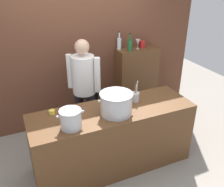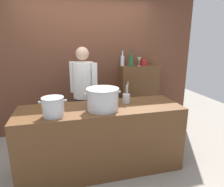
# 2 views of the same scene
# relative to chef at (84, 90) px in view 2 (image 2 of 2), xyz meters

# --- Properties ---
(ground_plane) EXTENTS (8.00, 8.00, 0.00)m
(ground_plane) POSITION_rel_chef_xyz_m (0.14, -0.75, -0.96)
(ground_plane) COLOR gray
(brick_back_panel) EXTENTS (4.40, 0.10, 3.00)m
(brick_back_panel) POSITION_rel_chef_xyz_m (0.14, 0.65, 0.54)
(brick_back_panel) COLOR brown
(brick_back_panel) RESTS_ON ground_plane
(prep_counter) EXTENTS (2.16, 0.70, 0.90)m
(prep_counter) POSITION_rel_chef_xyz_m (0.14, -0.75, -0.51)
(prep_counter) COLOR brown
(prep_counter) RESTS_ON ground_plane
(bar_cabinet) EXTENTS (0.76, 0.32, 1.28)m
(bar_cabinet) POSITION_rel_chef_xyz_m (1.15, 0.44, -0.33)
(bar_cabinet) COLOR brown
(bar_cabinet) RESTS_ON ground_plane
(chef) EXTENTS (0.45, 0.44, 1.66)m
(chef) POSITION_rel_chef_xyz_m (0.00, 0.00, 0.00)
(chef) COLOR black
(chef) RESTS_ON ground_plane
(stockpot_large) EXTENTS (0.47, 0.41, 0.28)m
(stockpot_large) POSITION_rel_chef_xyz_m (0.14, -0.85, 0.07)
(stockpot_large) COLOR #B7BABF
(stockpot_large) RESTS_ON prep_counter
(stockpot_small) EXTENTS (0.32, 0.25, 0.23)m
(stockpot_small) POSITION_rel_chef_xyz_m (-0.46, -0.92, 0.05)
(stockpot_small) COLOR #B7BABF
(stockpot_small) RESTS_ON prep_counter
(utensil_crock) EXTENTS (0.10, 0.10, 0.30)m
(utensil_crock) POSITION_rel_chef_xyz_m (0.52, -0.66, 0.01)
(utensil_crock) COLOR #B7BABF
(utensil_crock) RESTS_ON prep_counter
(butter_jar) EXTENTS (0.08, 0.08, 0.05)m
(butter_jar) POSITION_rel_chef_xyz_m (-0.60, -0.53, -0.04)
(butter_jar) COLOR yellow
(butter_jar) RESTS_ON prep_counter
(wine_bottle_green) EXTENTS (0.08, 0.08, 0.30)m
(wine_bottle_green) POSITION_rel_chef_xyz_m (0.94, 0.35, 0.42)
(wine_bottle_green) COLOR #1E592D
(wine_bottle_green) RESTS_ON bar_cabinet
(wine_bottle_clear) EXTENTS (0.07, 0.07, 0.30)m
(wine_bottle_clear) POSITION_rel_chef_xyz_m (0.83, 0.53, 0.42)
(wine_bottle_clear) COLOR silver
(wine_bottle_clear) RESTS_ON bar_cabinet
(wine_glass_short) EXTENTS (0.08, 0.08, 0.17)m
(wine_glass_short) POSITION_rel_chef_xyz_m (1.13, 0.42, 0.43)
(wine_glass_short) COLOR silver
(wine_glass_short) RESTS_ON bar_cabinet
(spice_tin_red) EXTENTS (0.08, 0.08, 0.12)m
(spice_tin_red) POSITION_rel_chef_xyz_m (1.25, 0.46, 0.37)
(spice_tin_red) COLOR red
(spice_tin_red) RESTS_ON bar_cabinet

